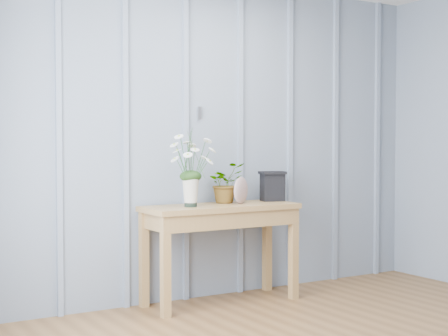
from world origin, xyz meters
TOP-DOWN VIEW (x-y plane):
  - room_shell at (-0.00, 0.92)m, footprint 4.00×4.50m
  - sideboard at (-0.08, 1.99)m, footprint 1.20×0.45m
  - daisy_vase at (-0.36, 1.96)m, footprint 0.41×0.31m
  - spider_plant at (0.03, 2.10)m, footprint 0.30×0.26m
  - felt_disc_vessel at (0.09, 1.98)m, footprint 0.21×0.15m
  - carved_box at (0.44, 2.05)m, footprint 0.23×0.20m

SIDE VIEW (x-z plane):
  - sideboard at x=-0.08m, z-range 0.26..1.01m
  - felt_disc_vessel at x=0.09m, z-range 0.75..0.96m
  - carved_box at x=0.44m, z-range 0.75..0.99m
  - spider_plant at x=0.03m, z-range 0.75..1.06m
  - daisy_vase at x=-0.36m, z-range 0.82..1.41m
  - room_shell at x=0.00m, z-range 0.74..3.24m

